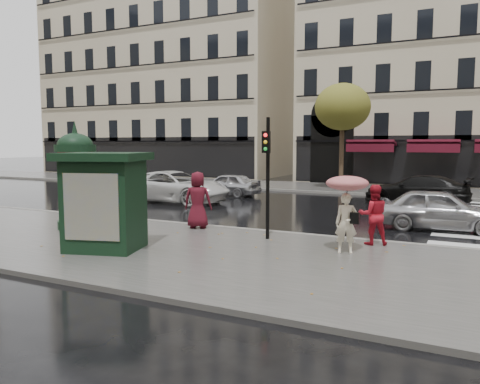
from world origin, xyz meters
The scene contains 17 objects.
ground centered at (0.00, 0.00, 0.00)m, with size 160.00×160.00×0.00m, color black.
near_sidewalk centered at (0.00, -0.50, 0.06)m, with size 90.00×7.00×0.12m, color #474744.
far_sidewalk centered at (0.00, 19.00, 0.06)m, with size 90.00×6.00×0.12m, color #474744.
near_kerb centered at (0.00, 3.00, 0.07)m, with size 90.00×0.25×0.14m, color slate.
far_kerb centered at (0.00, 16.00, 0.07)m, with size 90.00×0.25×0.14m, color slate.
bldg_far_left centered at (-22.00, 30.00, 11.31)m, with size 24.00×14.00×22.90m.
tree_far_left centered at (-2.00, 18.00, 5.17)m, with size 3.40×3.40×6.64m.
woman_umbrella centered at (2.44, 1.04, 1.50)m, with size 1.09×1.09×2.09m.
woman_red centered at (2.87, 2.40, 0.97)m, with size 0.83×0.64×1.70m, color red.
man_burgundy centered at (-2.91, 2.40, 1.07)m, with size 0.93×0.61×1.91m, color #52101C.
morris_column centered at (-6.51, 0.57, 1.84)m, with size 1.34×1.34×3.59m.
traffic_light centered at (-0.10, 1.73, 2.30)m, with size 0.25×0.35×3.60m.
newsstand centered at (-3.47, -1.43, 1.46)m, with size 2.59×2.36×2.60m.
car_silver centered at (4.39, 6.28, 0.71)m, with size 1.68×4.19×1.43m, color #B1B1B6.
car_white centered at (-8.05, 8.55, 0.79)m, with size 2.63×5.70×1.58m, color silver.
car_black centered at (2.95, 13.23, 0.71)m, with size 1.99×4.90×1.42m, color black.
car_far_silver centered at (-7.05, 12.36, 0.65)m, with size 1.53×3.80×1.30m, color #B5B6BA.
Camera 1 is at (5.28, -10.93, 2.97)m, focal length 35.00 mm.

